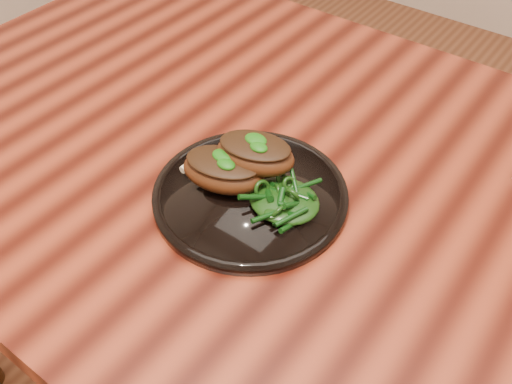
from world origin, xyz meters
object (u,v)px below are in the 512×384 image
Objects in this scene: plate at (250,195)px; desk at (383,256)px; greens_heap at (284,197)px; lamb_chop_front at (223,170)px.

desk is at bearing 28.76° from plate.
lamb_chop_front is at bearing -171.14° from greens_heap.
desk is at bearing 26.21° from lamb_chop_front.
plate reaches higher than desk.
lamb_chop_front reaches higher than plate.
desk is 0.18m from greens_heap.
greens_heap is at bearing 8.86° from lamb_chop_front.
plate is at bearing -174.81° from greens_heap.
plate is 2.04× the size of lamb_chop_front.
lamb_chop_front is (-0.19, -0.09, 0.12)m from desk.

